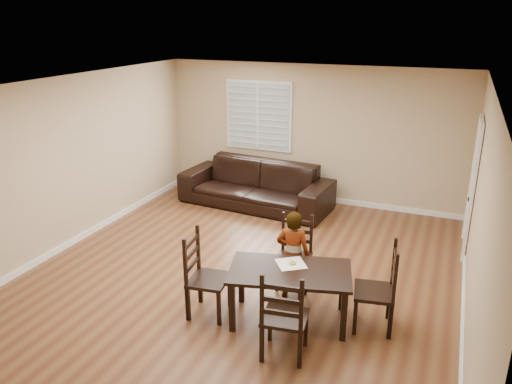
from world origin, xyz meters
TOP-DOWN VIEW (x-y plane):
  - ground at (0.00, 0.00)m, footprint 7.00×7.00m
  - room at (0.04, 0.18)m, footprint 6.04×7.04m
  - dining_table at (0.99, -0.74)m, footprint 1.61×1.15m
  - chair_near at (0.78, 0.17)m, footprint 0.51×0.48m
  - chair_far at (1.17, -1.51)m, footprint 0.53×0.51m
  - chair_left at (-0.11, -1.00)m, footprint 0.52×0.55m
  - chair_right at (2.09, -0.47)m, footprint 0.53×0.56m
  - child at (0.87, -0.23)m, footprint 0.47×0.33m
  - napkin at (0.95, -0.58)m, footprint 0.46×0.46m
  - donut at (0.97, -0.58)m, footprint 0.10×0.10m
  - sofa at (-0.88, 2.76)m, footprint 3.04×1.42m

SIDE VIEW (x-z plane):
  - ground at x=0.00m, z-range 0.00..0.00m
  - sofa at x=-0.88m, z-range 0.00..0.86m
  - chair_near at x=0.78m, z-range -0.05..0.96m
  - chair_far at x=1.17m, z-range -0.05..1.02m
  - chair_right at x=2.09m, z-range -0.05..1.04m
  - chair_left at x=-0.11m, z-range -0.05..1.05m
  - dining_table at x=0.99m, z-range 0.25..0.93m
  - child at x=0.87m, z-range 0.00..1.23m
  - napkin at x=0.95m, z-range 0.68..0.69m
  - donut at x=0.97m, z-range 0.69..0.72m
  - room at x=0.04m, z-range 0.45..3.17m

